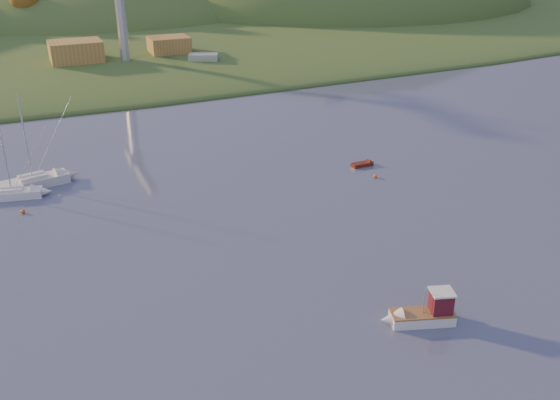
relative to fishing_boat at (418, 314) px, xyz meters
name	(u,v)px	position (x,y,z in m)	size (l,w,h in m)	color
far_shore	(62,10)	(-6.38, 214.33, -0.91)	(620.00, 220.00, 1.50)	#2B471C
shore_slope	(88,39)	(-6.38, 149.33, -0.91)	(640.00, 150.00, 7.00)	#2B471C
hill_center	(99,15)	(3.62, 194.33, -0.91)	(140.00, 120.00, 36.00)	#2B471C
hill_right	(334,7)	(88.62, 179.33, -0.91)	(150.00, 130.00, 60.00)	#2B471C
hillside_trees	(79,28)	(-6.38, 169.33, -0.91)	(280.00, 50.00, 32.00)	#204D1B
wharf	(138,64)	(-1.38, 106.33, 0.29)	(42.00, 16.00, 2.40)	slate
shed_west	(76,52)	(-14.38, 107.33, 3.89)	(11.00, 8.00, 4.80)	#A27036
shed_east	(169,46)	(6.62, 108.33, 3.49)	(9.00, 7.00, 4.00)	#A27036
fishing_boat	(418,314)	(0.00, 0.00, 0.00)	(6.75, 3.89, 4.11)	silver
sailboat_near	(33,181)	(-28.29, 44.86, -0.12)	(9.24, 4.32, 12.35)	silver
sailboat_far	(12,193)	(-30.97, 42.30, -0.24)	(7.43, 3.55, 9.91)	silver
red_tender	(366,164)	(15.28, 33.98, -0.66)	(3.59, 1.28, 1.21)	#4F170B
work_vessel	(204,65)	(11.73, 98.53, 0.48)	(16.03, 10.73, 3.89)	slate
buoy_1	(375,176)	(14.00, 29.48, -0.66)	(0.50, 0.50, 0.50)	#FC570D
buoy_3	(23,212)	(-30.08, 37.02, -0.66)	(0.50, 0.50, 0.50)	#FC570D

